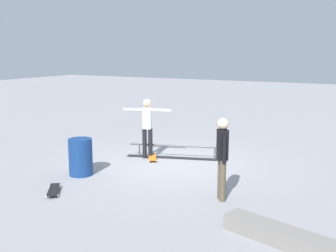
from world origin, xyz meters
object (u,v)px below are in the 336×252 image
at_px(skateboard_main, 152,157).
at_px(trash_bin, 81,157).
at_px(bystander_black_shirt, 222,154).
at_px(skate_ledge, 293,240).
at_px(skater_main, 147,124).
at_px(grind_rail, 176,152).
at_px(loose_skateboard_black, 53,190).

relative_size(skateboard_main, trash_bin, 0.87).
height_order(bystander_black_shirt, trash_bin, bystander_black_shirt).
bearing_deg(bystander_black_shirt, trash_bin, -125.19).
distance_m(skate_ledge, skater_main, 5.99).
bearing_deg(trash_bin, grind_rail, -117.51).
bearing_deg(skateboard_main, grind_rail, 97.77).
distance_m(skateboard_main, trash_bin, 2.24).
bearing_deg(skate_ledge, grind_rail, -44.23).
bearing_deg(grind_rail, bystander_black_shirt, 115.21).
relative_size(grind_rail, skate_ledge, 1.18).
relative_size(skate_ledge, skater_main, 1.42).
height_order(skater_main, skateboard_main, skater_main).
distance_m(grind_rail, skate_ledge, 5.64).
relative_size(grind_rail, trash_bin, 3.11).
xyz_separation_m(skate_ledge, skateboard_main, (4.57, -3.48, -0.06)).
distance_m(skater_main, skateboard_main, 0.92).
xyz_separation_m(skater_main, skateboard_main, (-0.19, 0.06, -0.90)).
relative_size(skate_ledge, bystander_black_shirt, 1.41).
bearing_deg(skater_main, skateboard_main, -36.38).
height_order(bystander_black_shirt, loose_skateboard_black, bystander_black_shirt).
distance_m(grind_rail, trash_bin, 2.85).
bearing_deg(bystander_black_shirt, skate_ledge, 14.50).
xyz_separation_m(skate_ledge, loose_skateboard_black, (5.01, -0.12, -0.06)).
xyz_separation_m(skate_ledge, trash_bin, (5.35, -1.42, 0.31)).
relative_size(skate_ledge, loose_skateboard_black, 3.14).
xyz_separation_m(skate_ledge, bystander_black_shirt, (1.73, -1.44, 0.82)).
bearing_deg(loose_skateboard_black, skateboard_main, 134.70).
bearing_deg(skater_main, loose_skateboard_black, -112.17).
distance_m(loose_skateboard_black, trash_bin, 1.39).
bearing_deg(skater_main, trash_bin, -123.54).
bearing_deg(loose_skateboard_black, trash_bin, 156.93).
xyz_separation_m(skateboard_main, bystander_black_shirt, (-2.84, 2.03, 0.88)).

